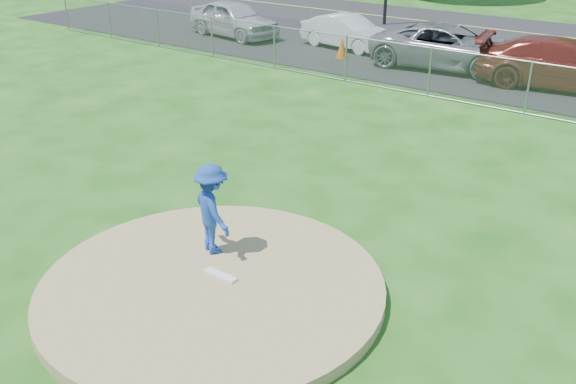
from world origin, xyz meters
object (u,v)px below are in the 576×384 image
at_px(pitcher, 212,209).
at_px(parked_car_white, 347,32).
at_px(parked_car_silver, 234,19).
at_px(parked_car_darkred, 563,64).
at_px(traffic_cone, 342,48).
at_px(parked_car_gray, 449,47).

distance_m(pitcher, parked_car_white, 17.10).
xyz_separation_m(parked_car_silver, parked_car_darkred, (13.90, -0.02, 0.01)).
bearing_deg(pitcher, traffic_cone, -42.17).
xyz_separation_m(traffic_cone, parked_car_darkred, (7.88, 0.65, 0.38)).
height_order(pitcher, parked_car_white, pitcher).
bearing_deg(parked_car_gray, pitcher, -177.30).
relative_size(traffic_cone, parked_car_darkred, 0.15).
xyz_separation_m(parked_car_silver, parked_car_white, (5.27, 0.90, -0.11)).
bearing_deg(traffic_cone, parked_car_silver, 173.60).
relative_size(parked_car_white, parked_car_darkred, 0.75).
bearing_deg(parked_car_darkred, parked_car_silver, 80.24).
height_order(pitcher, traffic_cone, pitcher).
bearing_deg(parked_car_white, parked_car_silver, 107.99).
xyz_separation_m(parked_car_silver, parked_car_gray, (9.90, 0.24, -0.01)).
height_order(pitcher, parked_car_silver, pitcher).
xyz_separation_m(parked_car_white, parked_car_darkred, (8.63, -0.93, 0.12)).
distance_m(pitcher, parked_car_darkred, 14.76).
height_order(parked_car_white, parked_car_gray, parked_car_gray).
height_order(traffic_cone, parked_car_silver, parked_car_silver).
xyz_separation_m(pitcher, parked_car_gray, (-2.37, 14.93, -0.21)).
distance_m(traffic_cone, parked_car_white, 1.77).
bearing_deg(parked_car_darkred, pitcher, 164.00).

